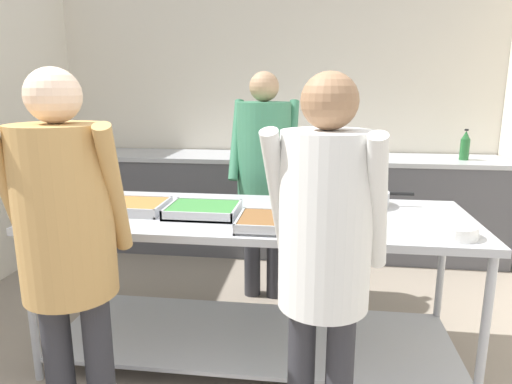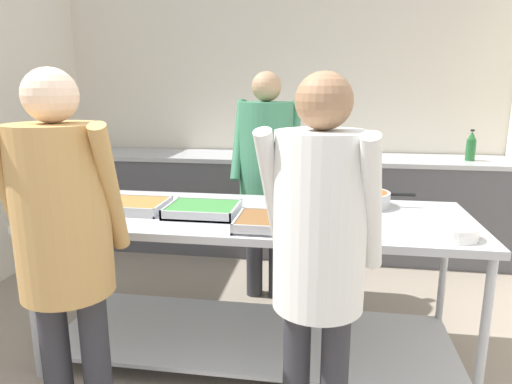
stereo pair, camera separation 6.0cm
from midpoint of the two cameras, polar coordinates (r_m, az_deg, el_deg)
The scene contains 13 objects.
wall_rear at distance 4.67m, azimuth 3.36°, elevation 9.93°, with size 4.43×0.06×2.65m.
back_counter at distance 4.44m, azimuth 2.74°, elevation -1.40°, with size 4.27×0.65×0.94m.
serving_counter at distance 2.65m, azimuth 0.31°, elevation -8.65°, with size 2.39×0.88×0.88m.
broccoli_bowl at distance 2.61m, azimuth -23.07°, elevation -2.60°, with size 0.20×0.20×0.10m.
serving_tray_vegetables at distance 2.70m, azimuth -14.37°, elevation -1.71°, with size 0.36×0.31×0.05m.
serving_tray_greens at distance 2.55m, azimuth -6.02°, elevation -2.24°, with size 0.39×0.32×0.05m.
serving_tray_roast at distance 2.30m, azimuth 3.40°, elevation -3.87°, with size 0.41×0.33×0.05m.
sauce_pan at distance 2.79m, azimuth 13.97°, elevation -0.74°, with size 0.44×0.30×0.09m.
plate_stack at distance 2.34m, azimuth 24.06°, elevation -4.59°, with size 0.22×0.22×0.06m.
guest_serving_left at distance 1.98m, azimuth -22.13°, elevation -4.46°, with size 0.52×0.40×1.65m.
guest_serving_right at distance 1.76m, azimuth 8.89°, elevation -6.00°, with size 0.50×0.40×1.63m.
cook_behind_counter at distance 3.31m, azimuth 1.79°, elevation 3.57°, with size 0.49×0.38×1.68m.
water_bottle at distance 4.45m, azimuth 25.63°, elevation 5.16°, with size 0.08×0.08×0.27m.
Camera 2 is at (0.48, -1.17, 1.58)m, focal length 32.00 mm.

